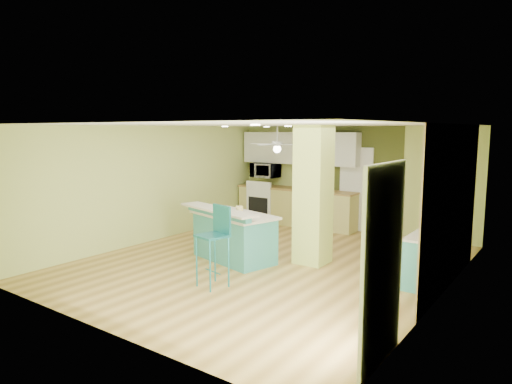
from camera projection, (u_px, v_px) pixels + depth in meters
floor at (267, 263)px, 8.34m from camera, size 6.00×7.00×0.01m
ceiling at (268, 125)px, 7.99m from camera, size 6.00×7.00×0.01m
wall_back at (349, 178)px, 10.99m from camera, size 6.00×0.01×2.50m
wall_front at (100, 230)px, 5.34m from camera, size 6.00×0.01×2.50m
wall_left at (153, 184)px, 9.90m from camera, size 0.01×7.00×2.50m
wall_right at (444, 213)px, 6.43m from camera, size 0.01×7.00×2.50m
wood_panel at (452, 207)px, 6.93m from camera, size 0.02×3.40×2.50m
olive_accent at (357, 179)px, 10.86m from camera, size 2.20×0.02×2.50m
interior_door at (356, 189)px, 10.87m from camera, size 0.82×0.05×2.00m
french_door at (383, 266)px, 4.63m from camera, size 0.04×1.08×2.10m
column at (313, 195)px, 8.19m from camera, size 0.55×0.55×2.50m
kitchen_run at (296, 207)px, 11.60m from camera, size 3.25×0.63×0.94m
stove at (265, 204)px, 12.14m from camera, size 0.76×0.66×1.08m
upper_cabinets at (299, 148)px, 11.49m from camera, size 3.20×0.34×0.80m
microwave at (265, 170)px, 12.03m from camera, size 0.70×0.48×0.39m
ceiling_fan at (277, 145)px, 10.30m from camera, size 1.41×1.41×0.61m
pendant_lamp at (434, 164)px, 7.15m from camera, size 0.14×0.14×0.69m
wall_decor at (455, 186)px, 7.06m from camera, size 0.03×0.90×0.70m
peninsula at (233, 235)px, 8.46m from camera, size 1.97×1.41×1.01m
bar_stool at (216, 233)px, 7.02m from camera, size 0.50×0.50×1.26m
side_counter at (429, 259)px, 7.17m from camera, size 0.53×1.25×0.81m
fruit_bowl at (321, 189)px, 11.10m from camera, size 0.43×0.43×0.08m
canister at (239, 211)px, 8.24m from camera, size 0.13×0.13×0.17m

